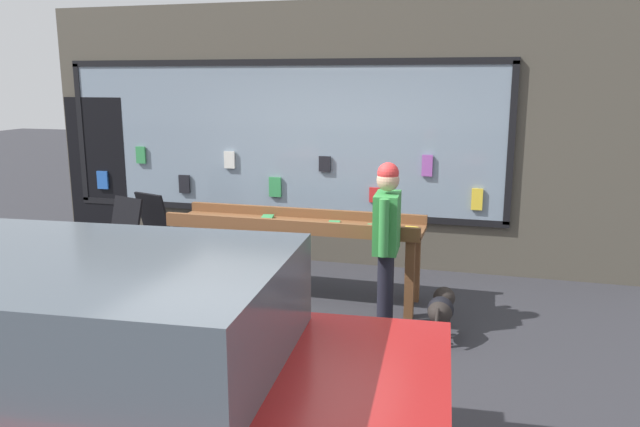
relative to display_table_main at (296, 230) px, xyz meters
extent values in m
plane|color=#2D2D33|center=(0.00, -0.87, -0.76)|extent=(40.00, 40.00, 0.00)
cube|color=#4C473D|center=(0.00, 1.53, 0.88)|extent=(7.76, 0.20, 3.29)
cube|color=gray|center=(-0.70, 1.40, 0.84)|extent=(5.78, 0.03, 1.90)
cube|color=black|center=(-0.70, 1.40, 1.79)|extent=(5.86, 0.06, 0.08)
cube|color=black|center=(-0.70, 1.40, -0.11)|extent=(5.86, 0.06, 0.08)
cube|color=black|center=(-3.59, 1.40, 0.84)|extent=(0.08, 0.06, 1.90)
cube|color=black|center=(2.19, 1.40, 0.84)|extent=(0.08, 0.06, 1.90)
cube|color=#2659B2|center=(-3.29, 1.36, 0.19)|extent=(0.17, 0.03, 0.25)
cube|color=#338C4C|center=(-2.65, 1.36, 0.57)|extent=(0.14, 0.03, 0.23)
cube|color=black|center=(-2.01, 1.36, 0.19)|extent=(0.16, 0.03, 0.25)
cube|color=silver|center=(-1.34, 1.36, 0.55)|extent=(0.15, 0.03, 0.22)
cube|color=#338C4C|center=(-0.71, 1.36, 0.21)|extent=(0.16, 0.03, 0.26)
cube|color=black|center=(-0.05, 1.36, 0.54)|extent=(0.15, 0.03, 0.19)
cube|color=red|center=(0.60, 1.36, 0.17)|extent=(0.13, 0.03, 0.19)
cube|color=#994CA5|center=(1.23, 1.36, 0.56)|extent=(0.13, 0.03, 0.26)
cube|color=yellow|center=(1.84, 1.36, 0.18)|extent=(0.13, 0.03, 0.26)
cube|color=black|center=(-3.38, 1.40, 0.29)|extent=(0.90, 0.04, 2.10)
cube|color=brown|center=(-1.25, -0.25, -0.36)|extent=(0.09, 0.09, 0.80)
cube|color=brown|center=(1.26, -0.24, -0.36)|extent=(0.09, 0.09, 0.80)
cube|color=brown|center=(-1.26, 0.25, -0.36)|extent=(0.09, 0.09, 0.80)
cube|color=brown|center=(1.26, 0.25, -0.36)|extent=(0.09, 0.09, 0.80)
cube|color=brown|center=(0.00, 0.00, 0.06)|extent=(2.72, 0.66, 0.04)
cube|color=brown|center=(0.00, -0.30, 0.12)|extent=(2.72, 0.07, 0.12)
cube|color=brown|center=(0.00, 0.30, 0.12)|extent=(2.72, 0.07, 0.12)
cube|color=yellow|center=(-1.22, -0.13, 0.09)|extent=(0.17, 0.23, 0.02)
cube|color=orange|center=(-0.84, -0.12, 0.09)|extent=(0.16, 0.22, 0.02)
cube|color=#338C4C|center=(-0.36, 0.11, 0.09)|extent=(0.16, 0.24, 0.03)
cube|color=#5999A5|center=(0.01, -0.12, 0.09)|extent=(0.14, 0.23, 0.03)
cube|color=#338C4C|center=(0.40, 0.08, 0.09)|extent=(0.15, 0.21, 0.02)
cube|color=#338C4C|center=(0.82, -0.01, 0.09)|extent=(0.14, 0.23, 0.02)
cube|color=yellow|center=(1.22, 0.02, 0.09)|extent=(0.16, 0.20, 0.02)
cylinder|color=black|center=(1.08, -0.66, -0.38)|extent=(0.14, 0.14, 0.77)
cylinder|color=black|center=(1.07, -0.51, -0.38)|extent=(0.14, 0.14, 0.77)
cube|color=#338C3F|center=(1.08, -0.59, 0.29)|extent=(0.25, 0.45, 0.55)
cylinder|color=#338C3F|center=(1.10, -0.87, 0.30)|extent=(0.09, 0.09, 0.52)
cylinder|color=#338C3F|center=(1.06, -0.31, 0.30)|extent=(0.09, 0.09, 0.52)
sphere|color=tan|center=(1.08, -0.59, 0.68)|extent=(0.21, 0.21, 0.21)
sphere|color=red|center=(1.08, -0.59, 0.75)|extent=(0.20, 0.20, 0.20)
ellipsoid|color=black|center=(1.61, -0.77, -0.46)|extent=(0.25, 0.38, 0.23)
ellipsoid|color=black|center=(1.61, -0.77, -0.45)|extent=(0.25, 0.23, 0.24)
sphere|color=black|center=(1.63, -0.55, -0.41)|extent=(0.20, 0.20, 0.20)
cylinder|color=black|center=(1.60, -0.98, -0.42)|extent=(0.04, 0.09, 0.12)
cylinder|color=black|center=(1.68, -0.66, -0.66)|extent=(0.04, 0.04, 0.19)
cylinder|color=black|center=(1.56, -0.66, -0.66)|extent=(0.04, 0.04, 0.19)
cylinder|color=black|center=(1.66, -0.88, -0.66)|extent=(0.04, 0.04, 0.19)
cylinder|color=black|center=(1.55, -0.88, -0.66)|extent=(0.04, 0.04, 0.19)
cube|color=black|center=(-2.07, -0.09, -0.25)|extent=(0.53, 0.42, 1.00)
cube|color=brown|center=(-2.07, -0.09, -0.25)|extent=(0.49, 0.21, 0.07)
cube|color=black|center=(-1.90, 0.41, -0.25)|extent=(0.53, 0.42, 1.00)
cube|color=brown|center=(-1.90, 0.41, -0.25)|extent=(0.49, 0.21, 0.07)
cube|color=#A51919|center=(-0.13, -3.42, -0.19)|extent=(4.10, 2.04, 0.55)
cube|color=#4C5660|center=(-0.13, -3.42, 0.37)|extent=(2.34, 1.70, 0.56)
cylinder|color=black|center=(1.12, -2.45, -0.46)|extent=(0.61, 0.22, 0.60)
camera|label=1|loc=(1.99, -6.17, 1.59)|focal=35.00mm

